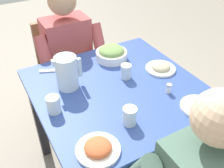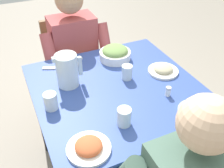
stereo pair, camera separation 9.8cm
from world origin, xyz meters
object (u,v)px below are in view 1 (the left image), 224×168
object	(u,v)px
diner_far	(73,63)
water_glass_near_left	(53,105)
plate_beans	(161,67)
salt_shaker	(169,88)
plate_yoghurt	(199,106)
plate_rice_curry	(98,148)
salad_bowl	(111,53)
chair_far	(65,67)
water_pitcher	(67,72)
water_glass_far_right	(126,71)
water_glass_near_right	(130,116)
dining_table	(118,104)

from	to	relation	value
diner_far	water_glass_near_left	size ratio (longest dim) A/B	12.84
plate_beans	water_glass_near_left	xyz separation A→B (m)	(-0.69, -0.04, 0.03)
water_glass_near_left	salt_shaker	distance (m)	0.61
plate_yoghurt	plate_beans	size ratio (longest dim) A/B	1.00
plate_rice_curry	plate_yoghurt	distance (m)	0.56
plate_beans	salad_bowl	bearing A→B (deg)	127.79
plate_yoghurt	water_glass_near_left	xyz separation A→B (m)	(-0.64, 0.33, 0.03)
plate_yoghurt	salt_shaker	distance (m)	0.18
chair_far	plate_rice_curry	distance (m)	1.15
water_pitcher	diner_far	bearing A→B (deg)	65.82
plate_yoghurt	water_glass_far_right	xyz separation A→B (m)	(-0.18, 0.41, 0.03)
water_glass_near_right	water_glass_far_right	bearing A→B (deg)	60.87
water_pitcher	water_glass_near_right	xyz separation A→B (m)	(0.15, -0.41, -0.05)
water_glass_near_left	water_glass_far_right	xyz separation A→B (m)	(0.46, 0.08, -0.00)
diner_far	water_pitcher	world-z (taller)	diner_far
dining_table	water_glass_near_left	xyz separation A→B (m)	(-0.37, -0.01, 0.17)
water_glass_near_left	salt_shaker	xyz separation A→B (m)	(0.59, -0.16, -0.02)
chair_far	plate_yoghurt	size ratio (longest dim) A/B	4.67
water_glass_near_right	water_glass_near_left	bearing A→B (deg)	138.51
water_pitcher	plate_beans	xyz separation A→B (m)	(0.56, -0.11, -0.08)
diner_far	salt_shaker	distance (m)	0.78
chair_far	water_glass_far_right	size ratio (longest dim) A/B	10.06
water_glass_near_right	water_glass_near_left	distance (m)	0.38
dining_table	chair_far	size ratio (longest dim) A/B	1.06
plate_yoghurt	water_glass_near_right	bearing A→B (deg)	167.02
dining_table	water_pitcher	size ratio (longest dim) A/B	4.78
diner_far	plate_rice_curry	world-z (taller)	diner_far
chair_far	salad_bowl	xyz separation A→B (m)	(0.18, -0.46, 0.31)
dining_table	chair_far	world-z (taller)	chair_far
diner_far	plate_yoghurt	bearing A→B (deg)	-70.12
dining_table	plate_beans	distance (m)	0.35
water_glass_far_right	dining_table	bearing A→B (deg)	-145.27
chair_far	plate_beans	size ratio (longest dim) A/B	4.68
plate_beans	diner_far	bearing A→B (deg)	125.97
water_pitcher	water_glass_far_right	size ratio (longest dim) A/B	2.23
chair_far	salt_shaker	xyz separation A→B (m)	(0.27, -0.92, 0.30)
salad_bowl	water_glass_near_left	xyz separation A→B (m)	(-0.49, -0.30, 0.00)
water_pitcher	plate_rice_curry	bearing A→B (deg)	-96.83
diner_far	salt_shaker	size ratio (longest dim) A/B	21.31
dining_table	water_glass_far_right	xyz separation A→B (m)	(0.09, 0.06, 0.17)
water_pitcher	water_glass_near_left	distance (m)	0.22
water_glass_far_right	water_pitcher	bearing A→B (deg)	165.88
water_glass_far_right	salt_shaker	xyz separation A→B (m)	(0.13, -0.23, -0.01)
plate_rice_curry	dining_table	bearing A→B (deg)	48.92
diner_far	water_glass_near_left	xyz separation A→B (m)	(-0.32, -0.56, 0.17)
water_glass_near_left	salt_shaker	bearing A→B (deg)	-14.88
plate_beans	plate_rice_curry	bearing A→B (deg)	-149.09
plate_rice_curry	plate_beans	distance (m)	0.72
diner_far	salad_bowl	world-z (taller)	diner_far
diner_far	salt_shaker	xyz separation A→B (m)	(0.27, -0.72, 0.15)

